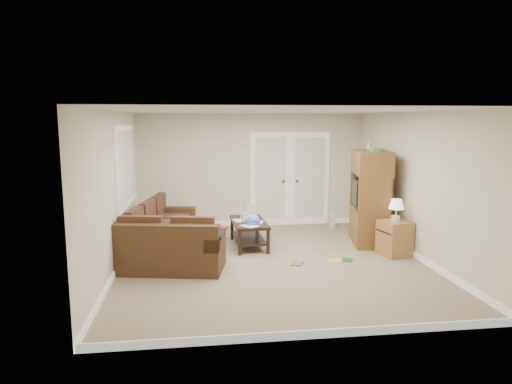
{
  "coord_description": "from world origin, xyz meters",
  "views": [
    {
      "loc": [
        -1.21,
        -7.27,
        2.35
      ],
      "look_at": [
        -0.19,
        0.6,
        1.1
      ],
      "focal_mm": 32.0,
      "sensor_mm": 36.0,
      "label": 1
    }
  ],
  "objects": [
    {
      "name": "window_left",
      "position": [
        -2.46,
        1.0,
        1.55
      ],
      "size": [
        0.05,
        1.92,
        1.42
      ],
      "color": "white",
      "rests_on": "wall_left"
    },
    {
      "name": "side_cabinet",
      "position": [
        2.2,
        0.11,
        0.36
      ],
      "size": [
        0.57,
        0.57,
        1.0
      ],
      "rotation": [
        0.0,
        0.0,
        0.23
      ],
      "color": "#A6793D",
      "rests_on": "floor"
    },
    {
      "name": "french_doors",
      "position": [
        0.85,
        2.71,
        1.04
      ],
      "size": [
        1.8,
        0.05,
        2.13
      ],
      "color": "white",
      "rests_on": "floor"
    },
    {
      "name": "tv_armoire",
      "position": [
        2.06,
        0.96,
        0.9
      ],
      "size": [
        0.82,
        1.21,
        1.92
      ],
      "rotation": [
        0.0,
        0.0,
        -0.19
      ],
      "color": "brown",
      "rests_on": "floor"
    },
    {
      "name": "sectional_sofa",
      "position": [
        -1.81,
        0.48,
        0.32
      ],
      "size": [
        1.87,
        2.89,
        0.81
      ],
      "rotation": [
        0.0,
        0.0,
        -0.19
      ],
      "color": "#48311B",
      "rests_on": "floor"
    },
    {
      "name": "wall_back",
      "position": [
        0.0,
        2.75,
        1.25
      ],
      "size": [
        5.0,
        0.02,
        2.5
      ],
      "primitive_type": "cube",
      "color": "silver",
      "rests_on": "floor"
    },
    {
      "name": "wall_right",
      "position": [
        2.5,
        0.0,
        1.25
      ],
      "size": [
        0.02,
        5.5,
        2.5
      ],
      "primitive_type": "cube",
      "color": "silver",
      "rests_on": "floor"
    },
    {
      "name": "ceiling",
      "position": [
        0.0,
        0.0,
        2.5
      ],
      "size": [
        5.0,
        5.5,
        0.02
      ],
      "primitive_type": "cube",
      "color": "silver",
      "rests_on": "wall_back"
    },
    {
      "name": "floor_book",
      "position": [
        0.32,
        -0.12,
        0.01
      ],
      "size": [
        0.27,
        0.3,
        0.02
      ],
      "primitive_type": "imported",
      "rotation": [
        0.0,
        0.0,
        -0.45
      ],
      "color": "brown",
      "rests_on": "floor"
    },
    {
      "name": "wall_left",
      "position": [
        -2.5,
        0.0,
        1.25
      ],
      "size": [
        0.02,
        5.5,
        2.5
      ],
      "primitive_type": "cube",
      "color": "silver",
      "rests_on": "floor"
    },
    {
      "name": "space_heater",
      "position": [
        1.73,
        2.3,
        0.16
      ],
      "size": [
        0.13,
        0.11,
        0.32
      ],
      "primitive_type": "cube",
      "rotation": [
        0.0,
        0.0,
        -0.03
      ],
      "color": "silver",
      "rests_on": "floor"
    },
    {
      "name": "baseboards",
      "position": [
        0.0,
        0.0,
        0.05
      ],
      "size": [
        5.0,
        5.5,
        0.1
      ],
      "primitive_type": null,
      "color": "white",
      "rests_on": "floor"
    },
    {
      "name": "coffee_table",
      "position": [
        -0.27,
        1.04,
        0.27
      ],
      "size": [
        0.65,
        1.22,
        0.81
      ],
      "rotation": [
        0.0,
        0.0,
        0.05
      ],
      "color": "black",
      "rests_on": "floor"
    },
    {
      "name": "floor_greenbox",
      "position": [
        1.27,
        -0.09,
        0.04
      ],
      "size": [
        0.19,
        0.23,
        0.08
      ],
      "primitive_type": "cube",
      "rotation": [
        0.0,
        0.0,
        -0.28
      ],
      "color": "#42925B",
      "rests_on": "floor"
    },
    {
      "name": "wall_front",
      "position": [
        0.0,
        -2.75,
        1.25
      ],
      "size": [
        5.0,
        0.02,
        2.5
      ],
      "primitive_type": "cube",
      "color": "silver",
      "rests_on": "floor"
    },
    {
      "name": "floor",
      "position": [
        0.0,
        0.0,
        0.0
      ],
      "size": [
        5.5,
        5.5,
        0.0
      ],
      "primitive_type": "plane",
      "color": "gray",
      "rests_on": "ground"
    },
    {
      "name": "floor_magazine",
      "position": [
        1.07,
        -0.07,
        0.0
      ],
      "size": [
        0.3,
        0.26,
        0.01
      ],
      "primitive_type": "cube",
      "rotation": [
        0.0,
        0.0,
        0.3
      ],
      "color": "yellow",
      "rests_on": "floor"
    }
  ]
}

